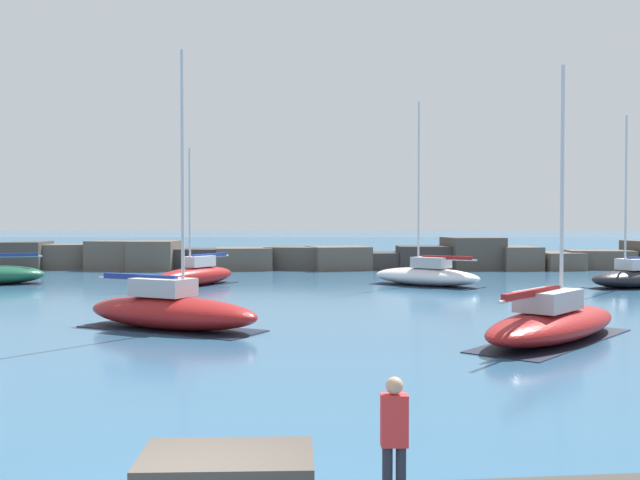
{
  "coord_description": "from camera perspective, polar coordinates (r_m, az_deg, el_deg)",
  "views": [
    {
      "loc": [
        1.62,
        -8.16,
        3.84
      ],
      "look_at": [
        1.42,
        33.67,
        2.77
      ],
      "focal_mm": 40.0,
      "sensor_mm": 36.0,
      "label": 1
    }
  ],
  "objects": [
    {
      "name": "open_sea_beyond",
      "position": [
        117.55,
        -0.51,
        -0.4
      ],
      "size": [
        400.0,
        116.0,
        0.01
      ],
      "color": "#235175",
      "rests_on": "ground"
    },
    {
      "name": "breakwater_jetty",
      "position": [
        57.75,
        1.02,
        -1.39
      ],
      "size": [
        66.6,
        6.24,
        2.57
      ],
      "color": "#4C443D",
      "rests_on": "ground"
    },
    {
      "name": "sailboat_moored_0",
      "position": [
        24.3,
        18.41,
        -6.26
      ],
      "size": [
        7.18,
        7.79,
        8.97
      ],
      "color": "maroon",
      "rests_on": "ground"
    },
    {
      "name": "sailboat_moored_1",
      "position": [
        45.11,
        23.86,
        -2.73
      ],
      "size": [
        5.83,
        4.33,
        9.96
      ],
      "color": "black",
      "rests_on": "ground"
    },
    {
      "name": "sailboat_moored_2",
      "position": [
        47.89,
        -24.2,
        -2.54
      ],
      "size": [
        6.05,
        4.01,
        7.61
      ],
      "color": "#195138",
      "rests_on": "ground"
    },
    {
      "name": "sailboat_moored_3",
      "position": [
        43.24,
        -9.62,
        -2.76
      ],
      "size": [
        4.78,
        7.14,
        8.18
      ],
      "color": "maroon",
      "rests_on": "ground"
    },
    {
      "name": "sailboat_moored_4",
      "position": [
        26.17,
        -11.61,
        -5.5
      ],
      "size": [
        7.47,
        5.41,
        9.89
      ],
      "color": "maroon",
      "rests_on": "ground"
    },
    {
      "name": "sailboat_moored_6",
      "position": [
        43.22,
        8.79,
        -2.78
      ],
      "size": [
        7.03,
        6.26,
        11.06
      ],
      "color": "white",
      "rests_on": "ground"
    },
    {
      "name": "person_on_rocks",
      "position": [
        9.83,
        6.24,
        -15.28
      ],
      "size": [
        0.36,
        0.24,
        1.79
      ],
      "color": "#282833",
      "rests_on": "ground"
    }
  ]
}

